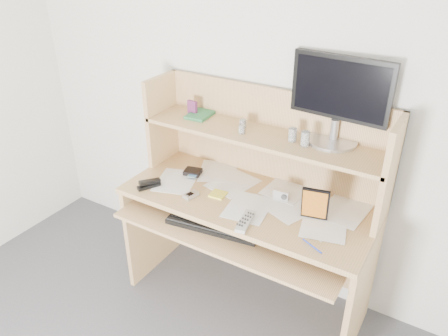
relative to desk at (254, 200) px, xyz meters
The scene contains 19 objects.
back_wall 0.60m from the desk, 90.00° to the left, with size 3.60×0.04×2.50m, color silver.
desk is the anchor object (origin of this frame).
paper_clutter 0.10m from the desk, 90.00° to the right, with size 1.32×0.54×0.01m, color white.
keyboard 0.29m from the desk, 108.56° to the right, with size 0.54×0.25×0.04m.
tv_remote 0.32m from the desk, 70.47° to the right, with size 0.05×0.19×0.02m, color #AAAAA5.
flip_phone 0.36m from the desk, 140.00° to the right, with size 0.05×0.09×0.02m, color #B3B3B5.
stapler 0.61m from the desk, 153.16° to the right, with size 0.04×0.13×0.04m, color black.
wallet 0.42m from the desk, behind, with size 0.10×0.08×0.03m, color black.
sticky_note_pad 0.22m from the desk, 138.53° to the right, with size 0.08×0.08×0.01m, color yellow.
digital_camera 0.19m from the desk, ahead, with size 0.09×0.03×0.05m, color silver.
game_case 0.43m from the desk, 13.55° to the right, with size 0.14×0.02×0.19m, color black.
blue_pen 0.56m from the desk, 33.15° to the right, with size 0.01×0.01×0.12m, color #1732B2.
card_box 0.66m from the desk, 167.10° to the left, with size 0.06×0.02×0.09m, color #A02015.
shelf_book 0.60m from the desk, 165.17° to the left, with size 0.13×0.17×0.02m, color #36875E.
chip_stack_a 0.42m from the desk, 166.58° to the left, with size 0.04×0.04×0.05m, color black.
chip_stack_b 0.46m from the desk, 21.75° to the left, with size 0.04×0.04×0.07m, color white.
chip_stack_c 0.44m from the desk, 144.58° to the left, with size 0.04×0.04×0.05m, color black.
chip_stack_d 0.50m from the desk, 11.11° to the left, with size 0.04×0.04×0.08m, color white.
monitor 0.75m from the desk, 27.23° to the left, with size 0.52×0.26×0.45m.
Camera 1 is at (0.94, -0.34, 2.05)m, focal length 35.00 mm.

